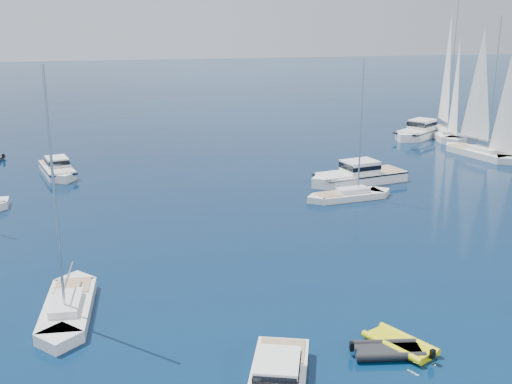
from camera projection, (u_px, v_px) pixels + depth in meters
ground at (377, 359)px, 31.11m from camera, size 400.00×400.00×0.00m
motor_cruiser_centre at (357, 183)px, 62.84m from camera, size 11.33×5.62×2.85m
motor_cruiser_distant at (420, 137)px, 85.58m from camera, size 11.21×9.61×2.99m
motor_cruiser_horizon at (58, 175)px, 65.91m from camera, size 4.87×9.31×2.34m
sailboat_fore at (68, 314)px, 35.75m from camera, size 3.18×9.99×14.47m
sailboat_centre at (349, 199)px, 57.55m from camera, size 9.03×3.51×12.93m
sailboat_sails_r at (479, 156)px, 74.28m from camera, size 5.85×11.63×16.55m
sailboat_sails_far at (444, 137)px, 85.26m from camera, size 5.98×12.98×18.48m
tender_yellow at (400, 348)px, 32.14m from camera, size 3.62×4.38×0.95m
tender_grey_near at (387, 355)px, 31.50m from camera, size 3.88×2.52×0.95m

